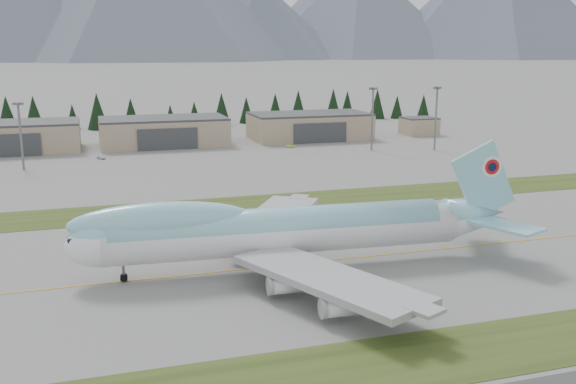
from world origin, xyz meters
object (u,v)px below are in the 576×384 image
object	(u,v)px
hangar_center	(164,131)
hangar_right	(309,126)
service_vehicle_a	(101,159)
service_vehicle_b	(291,148)
hangar_left	(11,137)
service_vehicle_c	(372,140)
boeing_747_freighter	(281,230)

from	to	relation	value
hangar_center	hangar_right	size ratio (longest dim) A/B	1.00
service_vehicle_a	service_vehicle_b	xyz separation A→B (m)	(69.66, 5.81, 0.00)
hangar_center	service_vehicle_b	xyz separation A→B (m)	(45.39, -20.88, -5.39)
hangar_left	service_vehicle_b	distance (m)	102.68
hangar_center	service_vehicle_c	world-z (taller)	hangar_center
hangar_left	service_vehicle_b	world-z (taller)	hangar_left
hangar_center	hangar_right	xyz separation A→B (m)	(60.00, 0.00, 0.00)
service_vehicle_b	service_vehicle_c	world-z (taller)	service_vehicle_b
service_vehicle_a	service_vehicle_b	distance (m)	69.90
service_vehicle_b	service_vehicle_c	bearing A→B (deg)	-82.74
boeing_747_freighter	service_vehicle_a	world-z (taller)	boeing_747_freighter
service_vehicle_c	service_vehicle_b	bearing A→B (deg)	-165.05
hangar_left	service_vehicle_b	size ratio (longest dim) A/B	14.47
boeing_747_freighter	service_vehicle_c	bearing A→B (deg)	63.80
hangar_left	hangar_right	size ratio (longest dim) A/B	1.00
hangar_right	service_vehicle_a	world-z (taller)	hangar_right
hangar_right	service_vehicle_a	bearing A→B (deg)	-162.43
service_vehicle_a	service_vehicle_c	distance (m)	108.16
service_vehicle_a	service_vehicle_c	bearing A→B (deg)	-27.36
service_vehicle_a	service_vehicle_c	size ratio (longest dim) A/B	0.98
boeing_747_freighter	hangar_right	world-z (taller)	boeing_747_freighter
boeing_747_freighter	service_vehicle_b	distance (m)	137.62
hangar_right	service_vehicle_a	size ratio (longest dim) A/B	13.13
hangar_right	service_vehicle_c	world-z (taller)	hangar_right
hangar_left	service_vehicle_a	size ratio (longest dim) A/B	13.13
hangar_right	service_vehicle_c	size ratio (longest dim) A/B	12.93
hangar_right	hangar_center	bearing A→B (deg)	180.00
service_vehicle_a	hangar_left	bearing A→B (deg)	104.12
service_vehicle_a	boeing_747_freighter	bearing A→B (deg)	-112.84
hangar_center	service_vehicle_c	xyz separation A→B (m)	(82.95, -12.46, -5.39)
hangar_left	service_vehicle_c	world-z (taller)	hangar_left
hangar_right	service_vehicle_b	world-z (taller)	hangar_right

